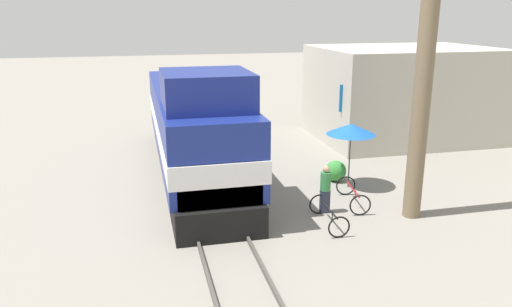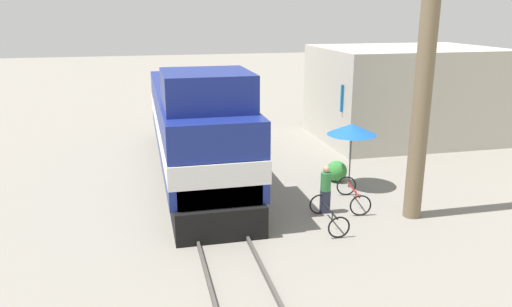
{
  "view_description": "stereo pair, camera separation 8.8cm",
  "coord_description": "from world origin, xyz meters",
  "px_view_note": "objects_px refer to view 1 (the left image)",
  "views": [
    {
      "loc": [
        -2.14,
        -16.09,
        6.44
      ],
      "look_at": [
        1.2,
        -2.24,
        2.33
      ],
      "focal_mm": 35.0,
      "sensor_mm": 36.0,
      "label": 1
    },
    {
      "loc": [
        -2.06,
        -16.11,
        6.44
      ],
      "look_at": [
        1.2,
        -2.24,
        2.33
      ],
      "focal_mm": 35.0,
      "sensor_mm": 36.0,
      "label": 2
    }
  ],
  "objects_px": {
    "person_bystander": "(325,188)",
    "bicycle": "(353,195)",
    "vendor_umbrella": "(351,129)",
    "locomotive": "(195,130)",
    "bicycle_spare": "(329,215)",
    "billboard_sign": "(364,101)",
    "utility_pole": "(424,69)"
  },
  "relations": [
    {
      "from": "vendor_umbrella",
      "to": "bicycle_spare",
      "type": "xyz_separation_m",
      "value": [
        -2.01,
        -3.09,
        -1.9
      ]
    },
    {
      "from": "billboard_sign",
      "to": "locomotive",
      "type": "bearing_deg",
      "value": -168.53
    },
    {
      "from": "locomotive",
      "to": "person_bystander",
      "type": "distance_m",
      "value": 6.12
    },
    {
      "from": "person_bystander",
      "to": "bicycle_spare",
      "type": "distance_m",
      "value": 1.14
    },
    {
      "from": "vendor_umbrella",
      "to": "billboard_sign",
      "type": "xyz_separation_m",
      "value": [
        2.54,
        4.31,
        0.19
      ]
    },
    {
      "from": "vendor_umbrella",
      "to": "person_bystander",
      "type": "relative_size",
      "value": 1.51
    },
    {
      "from": "bicycle",
      "to": "bicycle_spare",
      "type": "xyz_separation_m",
      "value": [
        -1.43,
        -1.4,
        -0.02
      ]
    },
    {
      "from": "person_bystander",
      "to": "bicycle",
      "type": "relative_size",
      "value": 0.8
    },
    {
      "from": "locomotive",
      "to": "vendor_umbrella",
      "type": "distance_m",
      "value": 6.05
    },
    {
      "from": "locomotive",
      "to": "vendor_umbrella",
      "type": "height_order",
      "value": "locomotive"
    },
    {
      "from": "locomotive",
      "to": "vendor_umbrella",
      "type": "bearing_deg",
      "value": -26.52
    },
    {
      "from": "vendor_umbrella",
      "to": "bicycle",
      "type": "distance_m",
      "value": 2.59
    },
    {
      "from": "utility_pole",
      "to": "bicycle_spare",
      "type": "xyz_separation_m",
      "value": [
        -2.9,
        -0.07,
        -4.4
      ]
    },
    {
      "from": "vendor_umbrella",
      "to": "locomotive",
      "type": "bearing_deg",
      "value": 153.48
    },
    {
      "from": "locomotive",
      "to": "bicycle",
      "type": "height_order",
      "value": "locomotive"
    },
    {
      "from": "billboard_sign",
      "to": "vendor_umbrella",
      "type": "bearing_deg",
      "value": -120.48
    },
    {
      "from": "utility_pole",
      "to": "bicycle_spare",
      "type": "height_order",
      "value": "utility_pole"
    },
    {
      "from": "bicycle",
      "to": "utility_pole",
      "type": "bearing_deg",
      "value": -32.89
    },
    {
      "from": "vendor_umbrella",
      "to": "person_bystander",
      "type": "height_order",
      "value": "vendor_umbrella"
    },
    {
      "from": "billboard_sign",
      "to": "bicycle_spare",
      "type": "height_order",
      "value": "billboard_sign"
    },
    {
      "from": "utility_pole",
      "to": "bicycle",
      "type": "distance_m",
      "value": 4.81
    },
    {
      "from": "locomotive",
      "to": "vendor_umbrella",
      "type": "xyz_separation_m",
      "value": [
        5.41,
        -2.7,
        0.35
      ]
    },
    {
      "from": "locomotive",
      "to": "utility_pole",
      "type": "relative_size",
      "value": 1.42
    },
    {
      "from": "bicycle",
      "to": "bicycle_spare",
      "type": "relative_size",
      "value": 1.06
    },
    {
      "from": "locomotive",
      "to": "billboard_sign",
      "type": "height_order",
      "value": "locomotive"
    },
    {
      "from": "locomotive",
      "to": "billboard_sign",
      "type": "distance_m",
      "value": 8.12
    },
    {
      "from": "vendor_umbrella",
      "to": "billboard_sign",
      "type": "relative_size",
      "value": 0.76
    },
    {
      "from": "locomotive",
      "to": "person_bystander",
      "type": "bearing_deg",
      "value": -52.82
    },
    {
      "from": "bicycle",
      "to": "billboard_sign",
      "type": "bearing_deg",
      "value": 71.62
    },
    {
      "from": "vendor_umbrella",
      "to": "person_bystander",
      "type": "bearing_deg",
      "value": -129.91
    },
    {
      "from": "locomotive",
      "to": "bicycle",
      "type": "relative_size",
      "value": 6.67
    },
    {
      "from": "locomotive",
      "to": "person_bystander",
      "type": "relative_size",
      "value": 8.29
    }
  ]
}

